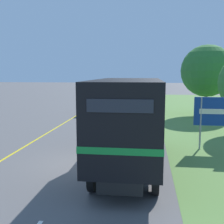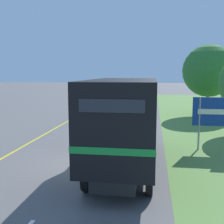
{
  "view_description": "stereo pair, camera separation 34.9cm",
  "coord_description": "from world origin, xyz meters",
  "views": [
    {
      "loc": [
        2.73,
        -11.37,
        3.88
      ],
      "look_at": [
        0.3,
        7.6,
        1.2
      ],
      "focal_mm": 45.0,
      "sensor_mm": 36.0,
      "label": 1
    },
    {
      "loc": [
        3.08,
        -11.32,
        3.88
      ],
      "look_at": [
        0.3,
        7.6,
        1.2
      ],
      "focal_mm": 45.0,
      "sensor_mm": 36.0,
      "label": 2
    }
  ],
  "objects": [
    {
      "name": "ground_plane",
      "position": [
        0.0,
        0.0,
        0.0
      ],
      "size": [
        200.0,
        200.0,
        0.0
      ],
      "primitive_type": "plane",
      "color": "#5B5959"
    },
    {
      "name": "edge_line_yellow",
      "position": [
        -3.7,
        11.59,
        0.0
      ],
      "size": [
        0.12,
        55.87,
        0.01
      ],
      "primitive_type": "cube",
      "color": "yellow",
      "rests_on": "ground"
    },
    {
      "name": "centre_dash_near",
      "position": [
        0.0,
        0.56,
        0.0
      ],
      "size": [
        0.12,
        2.6,
        0.01
      ],
      "primitive_type": "cube",
      "color": "white",
      "rests_on": "ground"
    },
    {
      "name": "centre_dash_mid_a",
      "position": [
        0.0,
        7.16,
        0.0
      ],
      "size": [
        0.12,
        2.6,
        0.01
      ],
      "primitive_type": "cube",
      "color": "white",
      "rests_on": "ground"
    },
    {
      "name": "centre_dash_mid_b",
      "position": [
        0.0,
        13.76,
        0.0
      ],
      "size": [
        0.12,
        2.6,
        0.01
      ],
      "primitive_type": "cube",
      "color": "white",
      "rests_on": "ground"
    },
    {
      "name": "centre_dash_far",
      "position": [
        0.0,
        20.36,
        0.0
      ],
      "size": [
        0.12,
        2.6,
        0.01
      ],
      "primitive_type": "cube",
      "color": "white",
      "rests_on": "ground"
    },
    {
      "name": "centre_dash_farthest",
      "position": [
        0.0,
        26.96,
        0.0
      ],
      "size": [
        0.12,
        2.6,
        0.01
      ],
      "primitive_type": "cube",
      "color": "white",
      "rests_on": "ground"
    },
    {
      "name": "horse_trailer_truck",
      "position": [
        2.0,
        -0.3,
        2.02
      ],
      "size": [
        2.39,
        8.12,
        3.63
      ],
      "color": "black",
      "rests_on": "ground"
    },
    {
      "name": "lead_car_white",
      "position": [
        -2.1,
        15.15,
        0.92
      ],
      "size": [
        1.8,
        4.48,
        1.81
      ],
      "color": "black",
      "rests_on": "ground"
    },
    {
      "name": "lead_car_silver_ahead",
      "position": [
        1.85,
        29.48,
        1.04
      ],
      "size": [
        1.8,
        4.3,
        2.09
      ],
      "color": "black",
      "rests_on": "ground"
    },
    {
      "name": "highway_sign",
      "position": [
        6.27,
        3.1,
        1.9
      ],
      "size": [
        2.33,
        0.09,
        3.02
      ],
      "color": "#9E9EA3",
      "rests_on": "ground"
    },
    {
      "name": "roadside_tree_mid",
      "position": [
        8.03,
        15.28,
        4.05
      ],
      "size": [
        4.71,
        4.71,
        6.41
      ],
      "color": "brown",
      "rests_on": "ground"
    }
  ]
}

